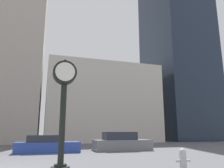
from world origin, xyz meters
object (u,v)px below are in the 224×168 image
object	(u,v)px
car_blue	(47,145)
fire_hydrant_near	(183,159)
car_grey	(121,143)
street_clock	(64,96)

from	to	relation	value
car_blue	fire_hydrant_near	bearing A→B (deg)	-61.49
car_blue	car_grey	world-z (taller)	car_grey
fire_hydrant_near	car_blue	bearing A→B (deg)	118.48
street_clock	car_grey	world-z (taller)	street_clock
car_blue	fire_hydrant_near	xyz separation A→B (m)	(5.02, -9.26, -0.10)
street_clock	fire_hydrant_near	distance (m)	5.56
car_grey	fire_hydrant_near	bearing A→B (deg)	-93.77
street_clock	fire_hydrant_near	bearing A→B (deg)	-19.71
car_blue	fire_hydrant_near	world-z (taller)	car_blue
street_clock	car_blue	xyz separation A→B (m)	(-0.39, 7.60, -2.49)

